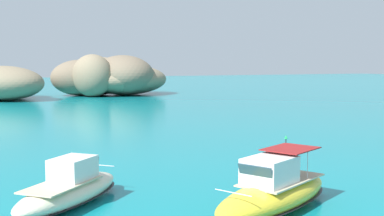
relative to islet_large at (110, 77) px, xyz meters
name	(u,v)px	position (x,y,z in m)	size (l,w,h in m)	color
islet_large	(110,77)	(0.00, 0.00, 0.00)	(25.37, 21.17, 7.40)	#84755B
motorboat_yellow	(274,193)	(-15.97, -71.75, -2.58)	(7.70, 5.03, 2.33)	yellow
motorboat_cream	(69,190)	(-22.94, -67.37, -2.67)	(6.16, 5.89, 1.94)	beige
channel_buoy	(286,154)	(-9.09, -63.61, -2.99)	(0.56, 0.56, 1.48)	green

